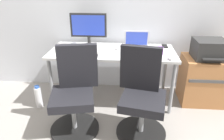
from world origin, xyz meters
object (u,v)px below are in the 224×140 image
office_chair_right (142,97)px  printer (209,49)px  coffee_mug (160,51)px  open_laptop (136,45)px  office_chair_left (75,94)px  side_cabinet (203,80)px  desktop_monitor (88,27)px  water_bottle_on_floor (39,97)px

office_chair_right → printer: (0.85, 0.66, 0.33)m
office_chair_right → coffee_mug: 0.66m
office_chair_right → open_laptop: size_ratio=3.03×
coffee_mug → office_chair_right: bearing=-113.5°
office_chair_left → printer: size_ratio=2.35×
office_chair_left → side_cabinet: 1.70m
printer → side_cabinet: bearing=90.0°
desktop_monitor → office_chair_right: bearing=-49.5°
office_chair_right → printer: office_chair_right is taller
office_chair_left → desktop_monitor: (0.03, 0.80, 0.54)m
side_cabinet → printer: bearing=-90.0°
office_chair_right → open_laptop: 0.78m
office_chair_left → desktop_monitor: size_ratio=1.96×
side_cabinet → desktop_monitor: (-1.54, 0.14, 0.65)m
desktop_monitor → office_chair_left: bearing=-91.8°
office_chair_right → printer: bearing=37.9°
printer → open_laptop: open_laptop is taller
open_laptop → coffee_mug: bearing=-32.6°
office_chair_left → open_laptop: size_ratio=3.03×
open_laptop → side_cabinet: bearing=-2.0°
office_chair_left → printer: office_chair_left is taller
printer → coffee_mug: bearing=-167.0°
printer → coffee_mug: (-0.63, -0.14, 0.01)m
side_cabinet → water_bottle_on_floor: bearing=-171.5°
side_cabinet → water_bottle_on_floor: side_cabinet is taller
office_chair_left → side_cabinet: size_ratio=1.50×
printer → water_bottle_on_floor: 2.26m
side_cabinet → water_bottle_on_floor: size_ratio=2.03×
office_chair_right → desktop_monitor: bearing=130.5°
office_chair_right → side_cabinet: bearing=37.9°
desktop_monitor → coffee_mug: 0.98m
printer → desktop_monitor: desktop_monitor is taller
side_cabinet → printer: 0.43m
office_chair_left → water_bottle_on_floor: size_ratio=3.03×
water_bottle_on_floor → office_chair_left: bearing=-30.4°
water_bottle_on_floor → open_laptop: open_laptop is taller
office_chair_left → side_cabinet: (1.56, 0.66, -0.11)m
side_cabinet → desktop_monitor: bearing=174.9°
open_laptop → office_chair_left: bearing=-133.5°
office_chair_right → desktop_monitor: 1.19m
printer → coffee_mug: 0.64m
water_bottle_on_floor → desktop_monitor: size_ratio=0.65×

